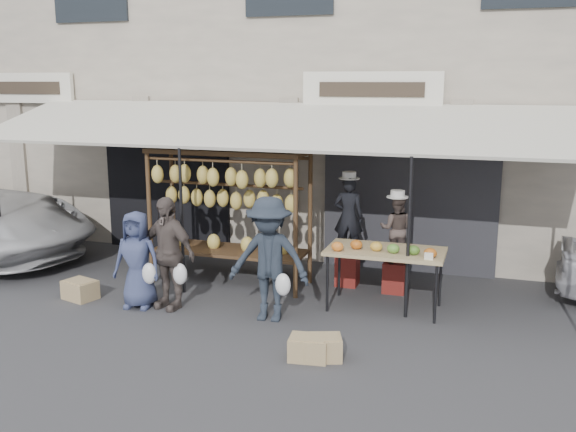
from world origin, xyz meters
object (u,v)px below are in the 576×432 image
Objects in this scene: banana_rack at (228,190)px; vendor_left at (348,217)px; customer_left at (137,260)px; vendor_right at (396,229)px; customer_right at (269,259)px; crate_near_a at (309,348)px; produce_table at (385,252)px; crate_near_b at (322,348)px; customer_mid at (167,253)px; crate_far at (80,290)px.

banana_rack is 1.99m from vendor_left.
vendor_left is 3.38m from customer_left.
customer_right is (-1.49, -1.74, -0.15)m from vendor_right.
vendor_right is 3.98m from customer_left.
crate_near_a is (-0.59, -2.83, -0.89)m from vendor_right.
vendor_left is 0.81m from vendor_right.
banana_rack is 5.60× the size of crate_near_a.
produce_table is 1.17× the size of customer_left.
crate_near_b is at bearing -102.24° from produce_table.
customer_mid reaches higher than customer_left.
banana_rack is 5.59× the size of crate_near_b.
customer_mid is at bearing 156.13° from crate_near_a.
produce_table is 1.29× the size of vendor_left.
banana_rack reaches higher than crate_near_b.
customer_right is 3.63× the size of crate_far.
crate_far is (-3.06, -0.09, -0.73)m from customer_right.
vendor_right is 0.74× the size of customer_left.
produce_table is 3.17m from customer_mid.
vendor_right is 2.32× the size of crate_near_a.
banana_rack is 1.91m from customer_right.
vendor_right is 3.53m from customer_mid.
banana_rack is 1.56× the size of customer_mid.
vendor_right is at bearing 80.88° from crate_near_b.
customer_mid is 0.95× the size of customer_right.
crate_near_a is at bearing 89.75° from vendor_left.
crate_near_b is at bearing 92.77° from vendor_left.
crate_far is at bearing 172.95° from customer_left.
vendor_left reaches higher than vendor_right.
crate_near_a is at bearing -10.17° from customer_mid.
crate_far is (-1.89, -1.42, -1.42)m from banana_rack.
banana_rack reaches higher than customer_mid.
vendor_left is 0.79× the size of customer_mid.
customer_mid is at bearing 9.60° from customer_left.
banana_rack is at bearing 53.99° from customer_left.
banana_rack is 1.98× the size of vendor_left.
banana_rack reaches higher than vendor_right.
vendor_left is 2.72× the size of crate_far.
crate_far is (-1.48, -0.10, -0.69)m from customer_mid.
customer_left is at bearing 26.11° from vendor_right.
crate_far is (-3.76, -1.95, -1.01)m from vendor_left.
crate_near_b is (-0.42, -1.93, -0.73)m from produce_table.
customer_right reaches higher than customer_mid.
customer_right is (1.18, -1.33, -0.69)m from banana_rack.
customer_left is 3.00× the size of crate_far.
crate_near_a is (-0.57, -1.99, -0.73)m from produce_table.
customer_mid is (-0.41, -1.33, -0.73)m from banana_rack.
crate_near_a is at bearing -157.85° from crate_near_b.
customer_mid is 3.60× the size of crate_near_a.
vendor_left reaches higher than produce_table.
vendor_right reaches higher than customer_left.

